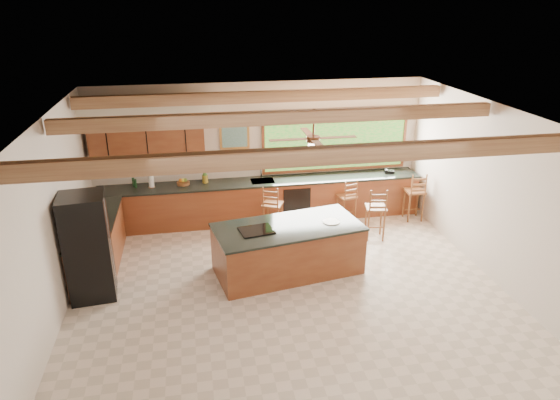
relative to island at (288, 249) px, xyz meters
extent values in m
plane|color=beige|center=(-0.11, -0.60, -0.45)|extent=(7.20, 7.20, 0.00)
cube|color=beige|center=(-0.11, 2.65, 1.05)|extent=(7.20, 0.04, 3.00)
cube|color=beige|center=(-0.11, -3.85, 1.05)|extent=(7.20, 0.04, 3.00)
cube|color=beige|center=(-3.71, -0.60, 1.05)|extent=(0.04, 6.50, 3.00)
cube|color=beige|center=(3.49, -0.60, 1.05)|extent=(0.04, 6.50, 3.00)
cube|color=#A27E51|center=(-0.11, -0.60, 2.55)|extent=(7.20, 6.50, 0.04)
cube|color=#A78253|center=(-0.11, -2.20, 2.41)|extent=(7.10, 0.15, 0.22)
cube|color=#A78253|center=(-0.11, -0.10, 2.41)|extent=(7.10, 0.15, 0.22)
cube|color=#A78253|center=(-0.11, 1.70, 2.41)|extent=(7.10, 0.15, 0.22)
cube|color=brown|center=(-2.46, 2.46, 1.45)|extent=(2.30, 0.35, 0.70)
cube|color=beige|center=(-2.46, 2.39, 2.05)|extent=(2.60, 0.50, 0.48)
cylinder|color=#FFEABF|center=(-3.16, 2.39, 1.82)|extent=(0.10, 0.10, 0.01)
cylinder|color=#FFEABF|center=(-1.76, 2.39, 1.82)|extent=(0.10, 0.10, 0.01)
cube|color=#7BB13F|center=(1.59, 2.62, 1.22)|extent=(3.20, 0.04, 1.30)
cube|color=#B47B37|center=(-0.66, 2.62, 1.40)|extent=(0.64, 0.03, 0.54)
cube|color=#427761|center=(-0.66, 2.60, 1.40)|extent=(0.54, 0.01, 0.44)
cube|color=brown|center=(-0.11, 2.31, -0.01)|extent=(7.00, 0.65, 0.88)
cube|color=black|center=(-0.11, 2.31, 0.45)|extent=(7.04, 0.69, 0.04)
cube|color=brown|center=(-3.37, 0.75, -0.01)|extent=(0.65, 2.35, 0.88)
cube|color=black|center=(-3.37, 0.75, 0.45)|extent=(0.69, 2.39, 0.04)
cube|color=black|center=(0.59, 1.98, -0.03)|extent=(0.60, 0.02, 0.78)
cube|color=silver|center=(-0.11, 2.31, 0.45)|extent=(0.50, 0.38, 0.03)
cylinder|color=silver|center=(-0.11, 2.51, 0.62)|extent=(0.03, 0.03, 0.30)
cylinder|color=silver|center=(-0.11, 2.41, 0.75)|extent=(0.03, 0.20, 0.03)
cylinder|color=white|center=(-2.46, 2.34, 0.60)|extent=(0.11, 0.11, 0.27)
cylinder|color=#173B1B|center=(-2.84, 2.49, 0.56)|extent=(0.05, 0.05, 0.18)
cylinder|color=#173B1B|center=(-2.78, 2.37, 0.56)|extent=(0.05, 0.05, 0.19)
cube|color=black|center=(2.81, 2.33, 0.52)|extent=(0.24, 0.21, 0.09)
cube|color=brown|center=(0.00, 0.00, -0.02)|extent=(2.70, 1.59, 0.86)
cube|color=black|center=(0.00, 0.00, 0.43)|extent=(2.75, 1.64, 0.04)
cube|color=black|center=(-0.57, -0.10, 0.46)|extent=(0.64, 0.54, 0.02)
cylinder|color=white|center=(0.80, 0.03, 0.45)|extent=(0.31, 0.31, 0.02)
cube|color=black|center=(-3.33, -0.20, 0.44)|extent=(0.76, 0.75, 1.79)
cube|color=silver|center=(-2.98, -0.20, 0.44)|extent=(0.02, 0.05, 1.65)
cube|color=brown|center=(-0.01, 1.60, 0.20)|extent=(0.51, 0.51, 0.04)
cylinder|color=brown|center=(-0.16, 1.45, -0.13)|extent=(0.04, 0.04, 0.63)
cylinder|color=brown|center=(0.15, 1.45, -0.13)|extent=(0.04, 0.04, 0.63)
cylinder|color=brown|center=(-0.16, 1.76, -0.13)|extent=(0.04, 0.04, 0.63)
cylinder|color=brown|center=(0.15, 1.76, -0.13)|extent=(0.04, 0.04, 0.63)
cube|color=brown|center=(1.67, 1.85, 0.16)|extent=(0.44, 0.44, 0.04)
cylinder|color=brown|center=(1.52, 1.71, -0.15)|extent=(0.03, 0.03, 0.59)
cylinder|color=brown|center=(1.81, 1.71, -0.15)|extent=(0.03, 0.03, 0.59)
cylinder|color=brown|center=(1.52, 1.99, -0.15)|extent=(0.03, 0.03, 0.59)
cylinder|color=brown|center=(1.81, 1.99, -0.15)|extent=(0.03, 0.03, 0.59)
cube|color=brown|center=(2.02, 1.00, 0.22)|extent=(0.47, 0.47, 0.04)
cylinder|color=brown|center=(1.86, 0.84, -0.12)|extent=(0.04, 0.04, 0.65)
cylinder|color=brown|center=(2.18, 0.84, -0.12)|extent=(0.04, 0.04, 0.65)
cylinder|color=brown|center=(1.86, 1.16, -0.12)|extent=(0.04, 0.04, 0.65)
cylinder|color=brown|center=(2.18, 1.16, -0.12)|extent=(0.04, 0.04, 0.65)
cube|color=brown|center=(3.19, 1.74, 0.22)|extent=(0.41, 0.41, 0.04)
cylinder|color=brown|center=(3.04, 1.59, -0.13)|extent=(0.04, 0.04, 0.65)
cylinder|color=brown|center=(3.35, 1.59, -0.13)|extent=(0.04, 0.04, 0.65)
cylinder|color=brown|center=(3.04, 1.90, -0.13)|extent=(0.04, 0.04, 0.65)
cylinder|color=brown|center=(3.35, 1.90, -0.13)|extent=(0.04, 0.04, 0.65)
camera|label=1|loc=(-1.56, -7.78, 4.19)|focal=32.00mm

